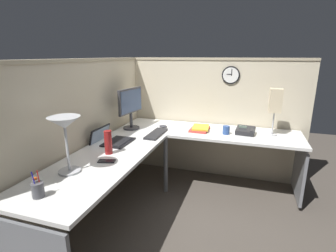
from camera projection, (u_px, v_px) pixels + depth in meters
ground_plane at (175, 200)px, 2.94m from camera, size 6.80×6.80×0.00m
cubicle_wall_back at (85, 137)px, 2.65m from camera, size 2.57×0.12×1.58m
cubicle_wall_right at (212, 118)px, 3.45m from camera, size 0.12×2.37×1.58m
desk at (175, 154)px, 2.62m from camera, size 2.35×2.15×0.73m
monitor at (131, 105)px, 3.09m from camera, size 0.46×0.20×0.50m
laptop at (110, 140)px, 2.68m from camera, size 0.35×0.39×0.22m
keyboard at (156, 134)px, 2.93m from camera, size 0.43×0.14×0.02m
computer_mouse at (163, 126)px, 3.21m from camera, size 0.06×0.10×0.03m
desk_lamp_dome at (65, 127)px, 1.90m from camera, size 0.24×0.24×0.44m
pen_cup at (38, 190)px, 1.63m from camera, size 0.08×0.08×0.18m
cell_phone at (107, 161)px, 2.19m from camera, size 0.10×0.16×0.01m
thermos_flask at (108, 142)px, 2.34m from camera, size 0.07×0.07×0.22m
office_phone at (246, 131)px, 2.94m from camera, size 0.22×0.23×0.11m
book_stack at (200, 128)px, 3.10m from camera, size 0.30×0.23×0.04m
desk_lamp_paper at (275, 102)px, 2.81m from camera, size 0.13×0.13×0.53m
coffee_mug at (226, 130)px, 2.94m from camera, size 0.08×0.08×0.10m
wall_clock at (231, 75)px, 3.18m from camera, size 0.04×0.22×0.22m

